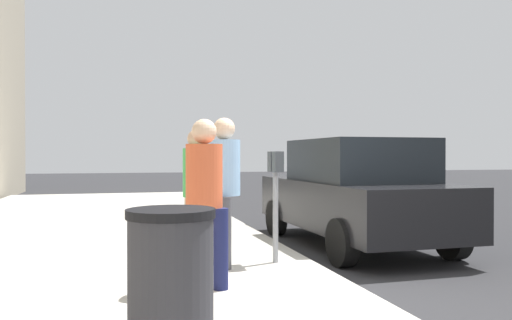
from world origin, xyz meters
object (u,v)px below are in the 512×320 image
Objects in this scene: parking_meter at (276,183)px; trash_bin at (171,285)px; parking_officer at (197,183)px; pedestrian_bystander at (204,189)px; pedestrian_at_meter at (224,178)px; parked_sedan_near at (354,192)px.

parking_meter is 3.26m from trash_bin.
parking_officer is 1.69× the size of trash_bin.
pedestrian_bystander is 1.72× the size of trash_bin.
parking_officer is (0.54, 0.92, -0.02)m from parking_meter.
pedestrian_at_meter is 2.99m from parked_sedan_near.
pedestrian_bystander is (-0.98, 0.41, -0.07)m from pedestrian_at_meter.
parking_officer is at bearing 30.35° from pedestrian_bystander.
pedestrian_bystander is at bearing -59.92° from parking_officer.
trash_bin is (-3.34, 0.66, -0.49)m from parking_officer.
parking_meter is at bearing 9.12° from pedestrian_at_meter.
pedestrian_at_meter is 1.06m from pedestrian_bystander.
trash_bin is at bearing 141.76° from parked_sedan_near.
parking_officer is at bearing 59.73° from parking_meter.
parked_sedan_near reaches higher than parking_meter.
parking_meter is 0.83× the size of parking_officer.
pedestrian_at_meter reaches higher than pedestrian_bystander.
parking_meter is at bearing -11.32° from pedestrian_bystander.
pedestrian_at_meter is 0.41× the size of parked_sedan_near.
parked_sedan_near is (1.56, -1.85, -0.27)m from parking_meter.
parking_meter is 0.81× the size of pedestrian_bystander.
parking_meter is 1.40× the size of trash_bin.
parking_meter is at bearing 5.41° from parking_officer.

